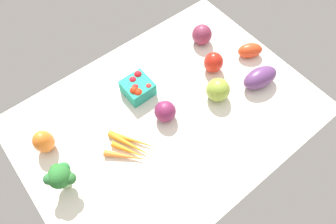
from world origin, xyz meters
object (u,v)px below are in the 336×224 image
berry_basket (138,88)px  red_onion_center (202,35)px  eggplant (260,78)px  roma_tomato (250,50)px  broccoli_head (61,176)px  carrot_bunch (130,148)px  red_onion_near_basket (165,111)px  bell_pepper_orange (44,142)px  heirloom_tomato_green (218,90)px  bell_pepper_red (213,62)px

berry_basket → red_onion_center: red_onion_center is taller
red_onion_center → eggplant: bearing=95.0°
red_onion_center → roma_tomato: red_onion_center is taller
eggplant → broccoli_head: (76.25, -10.83, 3.76)cm
eggplant → berry_basket: bearing=-23.6°
carrot_bunch → red_onion_near_basket: red_onion_near_basket is taller
bell_pepper_orange → red_onion_near_basket: bearing=158.4°
heirloom_tomato_green → eggplant: (-16.37, 5.63, -0.50)cm
bell_pepper_orange → red_onion_center: bearing=-177.2°
eggplant → berry_basket: 45.75cm
carrot_bunch → heirloom_tomato_green: heirloom_tomato_green is taller
heirloom_tomato_green → berry_basket: size_ratio=0.87×
carrot_bunch → red_onion_near_basket: 17.53cm
carrot_bunch → heirloom_tomato_green: size_ratio=1.99×
eggplant → red_onion_near_basket: same height
bell_pepper_red → roma_tomato: (-16.47, 3.94, -1.34)cm
eggplant → bell_pepper_orange: bearing=-9.6°
roma_tomato → broccoli_head: broccoli_head is taller
bell_pepper_red → roma_tomato: bell_pepper_red is taller
berry_basket → red_onion_center: 35.97cm
berry_basket → broccoli_head: (38.01, 14.27, 4.17)cm
red_onion_center → bell_pepper_red: bell_pepper_red is taller
heirloom_tomato_green → bell_pepper_red: heirloom_tomato_green is taller
bell_pepper_orange → eggplant: 79.58cm
eggplant → red_onion_center: red_onion_center is taller
bell_pepper_orange → red_onion_center: (-72.57, -3.50, -0.50)cm
bell_pepper_orange → heirloom_tomato_green: (-58.78, 20.55, -0.26)cm
carrot_bunch → berry_basket: 22.96cm
broccoli_head → red_onion_near_basket: bearing=-179.8°
berry_basket → red_onion_center: bearing=-172.7°
eggplant → roma_tomato: size_ratio=1.43×
carrot_bunch → eggplant: 54.56cm
bell_pepper_orange → red_onion_near_basket: size_ratio=1.20×
roma_tomato → broccoli_head: (83.82, 1.23, 4.68)cm
heirloom_tomato_green → red_onion_near_basket: (20.34, -5.35, -0.52)cm
red_onion_center → broccoli_head: broccoli_head is taller
red_onion_center → red_onion_near_basket: (34.13, 18.70, -0.28)cm
carrot_bunch → roma_tomato: 61.54cm
carrot_bunch → broccoli_head: size_ratio=1.49×
bell_pepper_orange → eggplant: bearing=160.8°
red_onion_center → carrot_bunch: bearing=22.5°
red_onion_center → broccoli_head: bearing=14.4°
berry_basket → roma_tomato: berry_basket is taller
bell_pepper_orange → broccoli_head: size_ratio=0.79×
bell_pepper_red → red_onion_near_basket: bearing=10.2°
broccoli_head → berry_basket: bearing=-159.4°
eggplant → roma_tomato: (-7.57, -12.06, -0.92)cm
red_onion_near_basket → broccoli_head: 39.72cm
bell_pepper_red → broccoli_head: 67.63cm
eggplant → broccoli_head: bearing=1.6°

